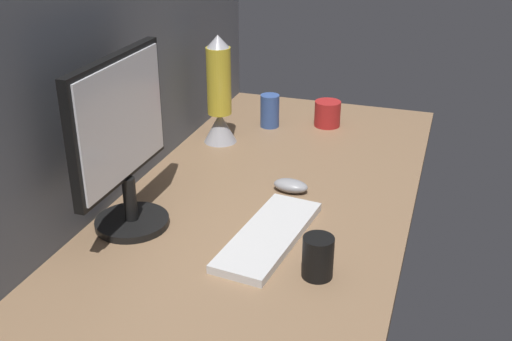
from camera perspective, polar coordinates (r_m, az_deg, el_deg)
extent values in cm
cube|color=#8C6B4C|center=(158.74, -0.65, -4.11)|extent=(180.00, 80.00, 3.00)
cube|color=#565B66|center=(160.61, -13.63, 9.06)|extent=(180.00, 5.00, 66.90)
cylinder|color=black|center=(153.64, -11.40, -4.70)|extent=(18.00, 18.00, 1.80)
cylinder|color=black|center=(150.60, -11.60, -2.59)|extent=(3.20, 3.20, 11.00)
cube|color=black|center=(143.00, -12.64, 4.64)|extent=(37.73, 2.40, 29.31)
cube|color=white|center=(142.32, -12.16, 4.59)|extent=(35.33, 0.60, 26.91)
cube|color=silver|center=(145.07, 1.21, -6.03)|extent=(38.22, 17.04, 2.00)
ellipsoid|color=#99999E|center=(166.58, 3.23, -1.41)|extent=(6.36, 10.02, 3.40)
cylinder|color=black|center=(131.16, 5.75, -7.98)|extent=(6.68, 6.68, 9.41)
cylinder|color=#38569E|center=(209.98, 1.29, 5.55)|extent=(6.41, 6.41, 11.18)
cylinder|color=red|center=(212.38, 6.63, 5.26)|extent=(8.86, 8.86, 8.69)
cone|color=#A5A5AD|center=(197.98, -3.34, 4.02)|extent=(10.55, 10.55, 9.59)
cylinder|color=gold|center=(192.97, -3.46, 8.27)|extent=(7.67, 7.67, 21.11)
cone|color=#A5A5AD|center=(189.72, -3.56, 11.88)|extent=(6.91, 6.91, 3.84)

